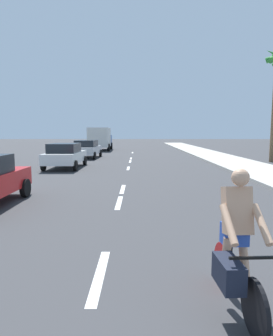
{
  "coord_description": "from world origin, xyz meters",
  "views": [
    {
      "loc": [
        0.61,
        2.1,
        2.26
      ],
      "look_at": [
        0.56,
        11.56,
        1.1
      ],
      "focal_mm": 31.17,
      "sensor_mm": 36.0,
      "label": 1
    }
  ],
  "objects": [
    {
      "name": "lane_stripe_3",
      "position": [
        0.0,
        11.3,
        0.0
      ],
      "size": [
        0.16,
        1.8,
        0.01
      ],
      "primitive_type": "cube",
      "color": "white",
      "rests_on": "ground"
    },
    {
      "name": "parked_car_white",
      "position": [
        -4.0,
        20.47,
        0.84
      ],
      "size": [
        2.06,
        4.48,
        1.57
      ],
      "rotation": [
        0.0,
        0.0,
        -0.0
      ],
      "color": "white",
      "rests_on": "ground"
    },
    {
      "name": "lane_stripe_2",
      "position": [
        0.0,
        6.49,
        0.0
      ],
      "size": [
        0.16,
        1.8,
        0.01
      ],
      "primitive_type": "cube",
      "color": "white",
      "rests_on": "ground"
    },
    {
      "name": "delivery_truck",
      "position": [
        -4.11,
        38.54,
        1.5
      ],
      "size": [
        2.74,
        6.27,
        2.8
      ],
      "rotation": [
        0.0,
        0.0,
        0.01
      ],
      "color": "#23478C",
      "rests_on": "ground"
    },
    {
      "name": "lane_stripe_7",
      "position": [
        0.0,
        27.28,
        0.0
      ],
      "size": [
        0.16,
        1.8,
        0.01
      ],
      "primitive_type": "cube",
      "color": "white",
      "rests_on": "ground"
    },
    {
      "name": "lane_stripe_5",
      "position": [
        0.0,
        20.35,
        0.0
      ],
      "size": [
        0.16,
        1.8,
        0.01
      ],
      "primitive_type": "cube",
      "color": "white",
      "rests_on": "ground"
    },
    {
      "name": "sidewalk_strip",
      "position": [
        7.66,
        22.0,
        0.07
      ],
      "size": [
        3.6,
        80.0,
        0.14
      ],
      "primitive_type": "cube",
      "color": "#B2ADA3",
      "rests_on": "ground"
    },
    {
      "name": "cyclist",
      "position": [
        1.83,
        5.6,
        0.83
      ],
      "size": [
        0.64,
        1.71,
        1.82
      ],
      "rotation": [
        0.0,
        0.0,
        3.19
      ],
      "color": "black",
      "rests_on": "ground"
    },
    {
      "name": "parked_car_silver",
      "position": [
        -3.9,
        27.75,
        0.84
      ],
      "size": [
        2.19,
        4.52,
        1.57
      ],
      "rotation": [
        0.0,
        0.0,
        -0.04
      ],
      "color": "#B7BABF",
      "rests_on": "ground"
    },
    {
      "name": "lane_stripe_4",
      "position": [
        0.0,
        13.56,
        0.0
      ],
      "size": [
        0.16,
        1.8,
        0.01
      ],
      "primitive_type": "cube",
      "color": "white",
      "rests_on": "ground"
    },
    {
      "name": "lane_stripe_8",
      "position": [
        0.0,
        34.53,
        0.0
      ],
      "size": [
        0.16,
        1.8,
        0.01
      ],
      "primitive_type": "cube",
      "color": "white",
      "rests_on": "ground"
    },
    {
      "name": "lane_stripe_6",
      "position": [
        0.0,
        24.67,
        0.0
      ],
      "size": [
        0.16,
        1.8,
        0.01
      ],
      "primitive_type": "cube",
      "color": "white",
      "rests_on": "ground"
    },
    {
      "name": "ground_plane",
      "position": [
        0.0,
        20.0,
        0.0
      ],
      "size": [
        160.0,
        160.0,
        0.0
      ],
      "primitive_type": "plane",
      "color": "#38383A"
    }
  ]
}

